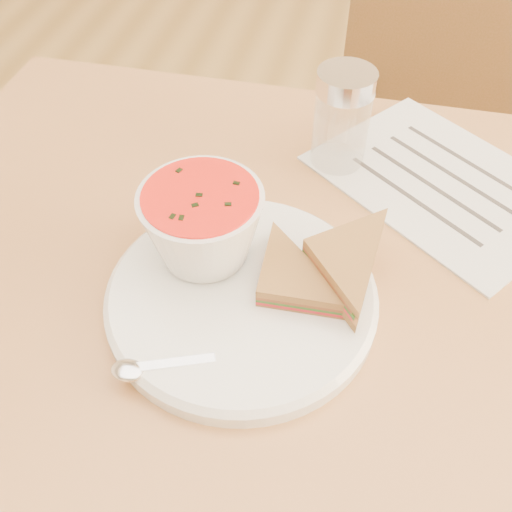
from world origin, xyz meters
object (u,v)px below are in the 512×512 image
(plate, at_px, (242,297))
(soup_bowl, at_px, (203,228))
(chair_far, at_px, (406,210))
(condiment_shaker, at_px, (342,120))
(dining_table, at_px, (298,437))

(plate, height_order, soup_bowl, soup_bowl)
(chair_far, xyz_separation_m, plate, (-0.20, -0.53, 0.33))
(chair_far, relative_size, condiment_shaker, 6.95)
(soup_bowl, bearing_deg, plate, -38.97)
(soup_bowl, xyz_separation_m, condiment_shaker, (0.11, 0.20, 0.00))
(plate, bearing_deg, condiment_shaker, 75.33)
(dining_table, xyz_separation_m, chair_far, (0.13, 0.48, 0.05))
(dining_table, relative_size, soup_bowl, 8.31)
(dining_table, distance_m, condiment_shaker, 0.48)
(dining_table, bearing_deg, soup_bowl, -176.91)
(chair_far, distance_m, condiment_shaker, 0.50)
(chair_far, distance_m, soup_bowl, 0.67)
(dining_table, height_order, soup_bowl, soup_bowl)
(chair_far, bearing_deg, dining_table, 82.01)
(plate, xyz_separation_m, soup_bowl, (-0.05, 0.04, 0.05))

